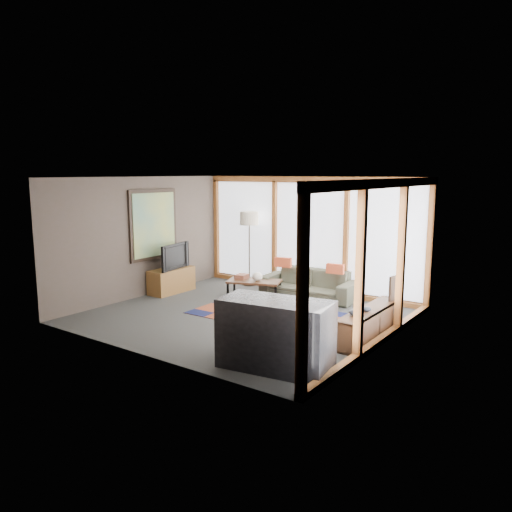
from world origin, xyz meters
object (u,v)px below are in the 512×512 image
Objects in this scene: bookshelf at (370,323)px; television at (172,256)px; coffee_table at (254,289)px; sofa at (309,284)px; bar_counter at (275,334)px; tv_console at (172,280)px; floor_lamp at (249,249)px.

bookshelf is 1.94× the size of television.
coffee_table is 1.13× the size of television.
sofa reaches higher than coffee_table.
bar_counter is (2.56, -3.05, 0.30)m from coffee_table.
bar_counter is at bearing -28.22° from tv_console.
tv_console reaches higher than coffee_table.
television reaches higher than bar_counter.
floor_lamp is 1.77× the size of television.
floor_lamp is at bearing 169.54° from sofa.
bookshelf is at bearing -4.05° from tv_console.
tv_console is at bearing 64.99° from television.
television is at bearing 176.04° from bookshelf.
television reaches higher than bookshelf.
tv_console is (-2.78, -1.39, -0.03)m from sofa.
floor_lamp is 5.21m from bar_counter.
tv_console is 0.56m from television.
tv_console is 1.09× the size of television.
television reaches higher than tv_console.
television is (-2.74, -1.40, 0.53)m from sofa.
sofa is 1.07× the size of bookshelf.
tv_console is at bearing 143.03° from bar_counter.
floor_lamp is at bearing 131.32° from coffee_table.
sofa reaches higher than tv_console.
television reaches higher than coffee_table.
sofa is at bearing 140.75° from bookshelf.
bar_counter is (4.36, -2.34, 0.21)m from tv_console.
tv_console is (-1.00, -1.62, -0.61)m from floor_lamp.
tv_console is at bearing 175.95° from bookshelf.
bookshelf is 4.91m from tv_console.
floor_lamp is 1.56× the size of coffee_table.
tv_console is at bearing -156.39° from sofa.
bookshelf is at bearing -26.77° from floor_lamp.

